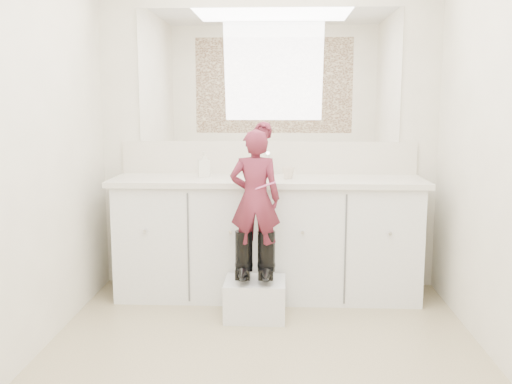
{
  "coord_description": "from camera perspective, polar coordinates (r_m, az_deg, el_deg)",
  "views": [
    {
      "loc": [
        0.1,
        -2.93,
        1.44
      ],
      "look_at": [
        -0.07,
        0.86,
        0.84
      ],
      "focal_mm": 40.0,
      "sensor_mm": 36.0,
      "label": 1
    }
  ],
  "objects": [
    {
      "name": "cup",
      "position": [
        4.15,
        3.24,
        1.94
      ],
      "size": [
        0.1,
        0.1,
        0.09
      ],
      "primitive_type": "imported",
      "rotation": [
        0.0,
        0.0,
        0.04
      ],
      "color": "beige",
      "rests_on": "countertop"
    },
    {
      "name": "step_stool",
      "position": [
        3.91,
        -0.09,
        -10.63
      ],
      "size": [
        0.41,
        0.34,
        0.26
      ],
      "primitive_type": "cube",
      "rotation": [
        0.0,
        0.0,
        -0.01
      ],
      "color": "silver",
      "rests_on": "floor"
    },
    {
      "name": "mirror",
      "position": [
        4.42,
        1.28,
        11.55
      ],
      "size": [
        2.0,
        0.02,
        1.0
      ],
      "primitive_type": "cube",
      "color": "white",
      "rests_on": "wall_back"
    },
    {
      "name": "floor",
      "position": [
        3.26,
        0.57,
        -17.2
      ],
      "size": [
        3.0,
        3.0,
        0.0
      ],
      "primitive_type": "plane",
      "color": "#887A59",
      "rests_on": "ground"
    },
    {
      "name": "wall_left",
      "position": [
        3.25,
        -22.99,
        4.04
      ],
      "size": [
        0.0,
        3.0,
        3.0
      ],
      "primitive_type": "plane",
      "rotation": [
        1.57,
        0.0,
        1.57
      ],
      "color": "beige",
      "rests_on": "floor"
    },
    {
      "name": "backsplash",
      "position": [
        4.43,
        1.25,
        3.46
      ],
      "size": [
        2.28,
        0.03,
        0.25
      ],
      "primitive_type": "cube",
      "color": "beige",
      "rests_on": "countertop"
    },
    {
      "name": "boot_left",
      "position": [
        3.82,
        -1.22,
        -6.39
      ],
      "size": [
        0.13,
        0.23,
        0.34
      ],
      "primitive_type": null,
      "rotation": [
        0.0,
        0.0,
        -0.01
      ],
      "color": "black",
      "rests_on": "step_stool"
    },
    {
      "name": "boot_right",
      "position": [
        3.82,
        1.04,
        -6.42
      ],
      "size": [
        0.13,
        0.23,
        0.34
      ],
      "primitive_type": null,
      "rotation": [
        0.0,
        0.0,
        -0.01
      ],
      "color": "black",
      "rests_on": "step_stool"
    },
    {
      "name": "soap_bottle",
      "position": [
        4.27,
        -5.23,
        2.79
      ],
      "size": [
        0.1,
        0.1,
        0.19
      ],
      "primitive_type": "imported",
      "rotation": [
        0.0,
        0.0,
        0.22
      ],
      "color": "silver",
      "rests_on": "countertop"
    },
    {
      "name": "wall_back",
      "position": [
        4.44,
        1.26,
        5.86
      ],
      "size": [
        2.6,
        0.0,
        2.6
      ],
      "primitive_type": "plane",
      "rotation": [
        1.57,
        0.0,
        0.0
      ],
      "color": "beige",
      "rests_on": "floor"
    },
    {
      "name": "faucet",
      "position": [
        4.33,
        1.22,
        2.34
      ],
      "size": [
        0.08,
        0.08,
        0.1
      ],
      "primitive_type": "cylinder",
      "color": "silver",
      "rests_on": "countertop"
    },
    {
      "name": "countertop",
      "position": [
        4.18,
        1.16,
        1.12
      ],
      "size": [
        2.28,
        0.58,
        0.04
      ],
      "primitive_type": "cube",
      "color": "beige",
      "rests_on": "vanity_cabinet"
    },
    {
      "name": "wall_front",
      "position": [
        1.45,
        -1.38,
        -0.51
      ],
      "size": [
        2.6,
        0.0,
        2.6
      ],
      "primitive_type": "plane",
      "rotation": [
        -1.57,
        0.0,
        0.0
      ],
      "color": "beige",
      "rests_on": "floor"
    },
    {
      "name": "toothbrush",
      "position": [
        3.67,
        0.97,
        0.65
      ],
      "size": [
        0.14,
        0.01,
        0.06
      ],
      "primitive_type": "cylinder",
      "rotation": [
        0.0,
        1.22,
        -0.01
      ],
      "color": "#DC5595",
      "rests_on": "toddler"
    },
    {
      "name": "vanity_cabinet",
      "position": [
        4.28,
        1.15,
        -4.77
      ],
      "size": [
        2.2,
        0.55,
        0.85
      ],
      "primitive_type": "cube",
      "color": "silver",
      "rests_on": "floor"
    },
    {
      "name": "dot_panel",
      "position": [
        1.46,
        -1.42,
        17.3
      ],
      "size": [
        2.0,
        0.01,
        1.2
      ],
      "primitive_type": "cube",
      "color": "#472819",
      "rests_on": "wall_front"
    },
    {
      "name": "toddler",
      "position": [
        3.73,
        -0.09,
        -0.68
      ],
      "size": [
        0.33,
        0.22,
        0.91
      ],
      "primitive_type": "imported",
      "rotation": [
        0.0,
        0.0,
        3.14
      ],
      "color": "#992F44",
      "rests_on": "step_stool"
    }
  ]
}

